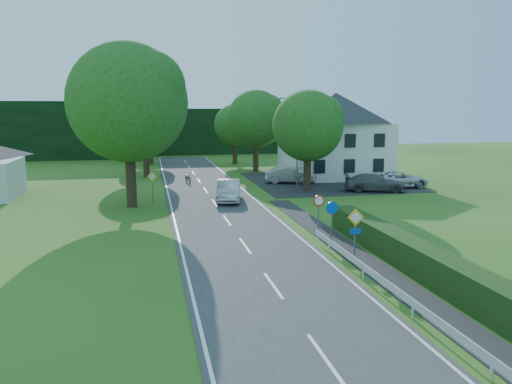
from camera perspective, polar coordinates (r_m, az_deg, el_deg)
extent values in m
plane|color=#2D5317|center=(15.02, 7.86, -18.41)|extent=(160.00, 160.00, 0.00)
cube|color=#353537|center=(33.51, -3.86, -2.55)|extent=(7.00, 80.00, 0.04)
cube|color=#232426|center=(18.70, 20.46, -13.07)|extent=(1.50, 44.00, 0.04)
cube|color=#232426|center=(48.90, 7.94, 1.21)|extent=(14.00, 16.00, 0.04)
cube|color=white|center=(33.21, -9.42, -2.72)|extent=(0.12, 80.00, 0.01)
cube|color=white|center=(34.11, 1.56, -2.27)|extent=(0.12, 80.00, 0.01)
cube|color=black|center=(79.53, -2.97, 6.98)|extent=(30.00, 5.00, 7.00)
cube|color=white|center=(52.08, 8.95, 4.77)|extent=(10.00, 8.00, 5.60)
pyramid|color=#28292D|center=(51.91, 9.08, 9.50)|extent=(10.60, 8.40, 3.00)
cylinder|color=slate|center=(44.44, 4.75, 5.60)|extent=(0.16, 0.16, 8.00)
cylinder|color=slate|center=(44.13, 3.81, 10.65)|extent=(1.70, 0.10, 0.10)
cube|color=slate|center=(43.89, 2.66, 10.60)|extent=(0.50, 0.18, 0.12)
cylinder|color=slate|center=(23.06, 11.23, -5.27)|extent=(0.07, 0.07, 2.40)
cube|color=yellow|center=(22.80, 11.34, -2.85)|extent=(0.78, 0.04, 0.78)
cube|color=white|center=(22.80, 11.34, -2.85)|extent=(0.57, 0.05, 0.57)
cube|color=blue|center=(22.95, 11.29, -4.44)|extent=(0.50, 0.04, 0.22)
cylinder|color=slate|center=(25.78, 8.59, -3.85)|extent=(0.07, 0.07, 2.20)
cylinder|color=blue|center=(25.55, 8.67, -1.79)|extent=(0.64, 0.04, 0.64)
cylinder|color=slate|center=(27.61, 7.13, -2.92)|extent=(0.07, 0.07, 2.20)
cylinder|color=red|center=(27.39, 7.19, -0.99)|extent=(0.64, 0.04, 0.64)
cylinder|color=white|center=(27.38, 7.20, -1.00)|extent=(0.48, 0.04, 0.48)
cylinder|color=slate|center=(37.90, -11.73, 0.35)|extent=(0.07, 0.07, 2.20)
cube|color=yellow|center=(37.73, -11.77, 1.76)|extent=(0.78, 0.04, 0.78)
cube|color=white|center=(37.73, -11.77, 1.76)|extent=(0.57, 0.05, 0.57)
imported|color=silver|center=(37.98, -3.13, 0.15)|extent=(2.60, 5.09, 1.60)
imported|color=black|center=(47.70, -7.77, 1.66)|extent=(1.01, 2.07, 1.04)
imported|color=maroon|center=(48.53, 7.08, 2.06)|extent=(4.61, 2.87, 1.46)
imported|color=#A4A4A9|center=(47.22, 3.90, 1.96)|extent=(4.97, 2.71, 1.55)
imported|color=#504F55|center=(43.64, 13.39, 1.05)|extent=(5.48, 3.42, 1.48)
imported|color=silver|center=(46.37, 16.09, 1.39)|extent=(5.22, 2.62, 1.42)
imported|color=#AD1F0D|center=(46.24, 5.50, 1.88)|extent=(2.45, 2.47, 1.73)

